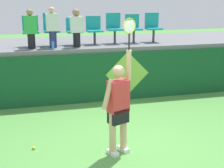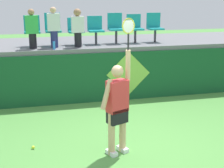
# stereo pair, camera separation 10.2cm
# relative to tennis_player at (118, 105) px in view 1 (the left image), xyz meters

# --- Properties ---
(ground_plane) EXTENTS (40.00, 40.00, 0.00)m
(ground_plane) POSITION_rel_tennis_player_xyz_m (0.36, 0.10, -0.96)
(ground_plane) COLOR #519342
(court_back_wall) EXTENTS (13.68, 0.20, 1.39)m
(court_back_wall) POSITION_rel_tennis_player_xyz_m (0.36, 3.18, -0.27)
(court_back_wall) COLOR #144C28
(court_back_wall) RESTS_ON ground_plane
(spectator_platform) EXTENTS (13.68, 2.81, 0.12)m
(spectator_platform) POSITION_rel_tennis_player_xyz_m (0.36, 4.53, 0.49)
(spectator_platform) COLOR slate
(spectator_platform) RESTS_ON court_back_wall
(tennis_player) EXTENTS (0.71, 0.38, 2.54)m
(tennis_player) POSITION_rel_tennis_player_xyz_m (0.00, 0.00, 0.00)
(tennis_player) COLOR white
(tennis_player) RESTS_ON ground_plane
(tennis_ball) EXTENTS (0.07, 0.07, 0.07)m
(tennis_ball) POSITION_rel_tennis_player_xyz_m (-1.57, 0.54, -0.93)
(tennis_ball) COLOR #D1E533
(tennis_ball) RESTS_ON ground_plane
(water_bottle) EXTENTS (0.07, 0.07, 0.21)m
(water_bottle) POSITION_rel_tennis_player_xyz_m (-0.91, 3.28, 0.65)
(water_bottle) COLOR #338CE5
(water_bottle) RESTS_ON spectator_platform
(stadium_chair_0) EXTENTS (0.44, 0.42, 0.85)m
(stadium_chair_0) POSITION_rel_tennis_player_xyz_m (-1.45, 3.99, 1.02)
(stadium_chair_0) COLOR #38383D
(stadium_chair_0) RESTS_ON spectator_platform
(stadium_chair_1) EXTENTS (0.44, 0.42, 0.92)m
(stadium_chair_1) POSITION_rel_tennis_player_xyz_m (-0.87, 4.00, 1.05)
(stadium_chair_1) COLOR #38383D
(stadium_chair_1) RESTS_ON spectator_platform
(stadium_chair_2) EXTENTS (0.44, 0.42, 0.77)m
(stadium_chair_2) POSITION_rel_tennis_player_xyz_m (-0.23, 3.99, 0.99)
(stadium_chair_2) COLOR #38383D
(stadium_chair_2) RESTS_ON spectator_platform
(stadium_chair_3) EXTENTS (0.44, 0.42, 0.81)m
(stadium_chair_3) POSITION_rel_tennis_player_xyz_m (0.36, 3.99, 1.00)
(stadium_chair_3) COLOR #38383D
(stadium_chair_3) RESTS_ON spectator_platform
(stadium_chair_4) EXTENTS (0.44, 0.42, 0.89)m
(stadium_chair_4) POSITION_rel_tennis_player_xyz_m (0.97, 3.99, 1.04)
(stadium_chair_4) COLOR #38383D
(stadium_chair_4) RESTS_ON spectator_platform
(stadium_chair_5) EXTENTS (0.44, 0.42, 0.85)m
(stadium_chair_5) POSITION_rel_tennis_player_xyz_m (1.56, 3.99, 1.03)
(stadium_chair_5) COLOR #38383D
(stadium_chair_5) RESTS_ON spectator_platform
(stadium_chair_6) EXTENTS (0.44, 0.42, 0.88)m
(stadium_chair_6) POSITION_rel_tennis_player_xyz_m (2.20, 3.99, 1.03)
(stadium_chair_6) COLOR #38383D
(stadium_chair_6) RESTS_ON spectator_platform
(spectator_0) EXTENTS (0.34, 0.20, 1.06)m
(spectator_0) POSITION_rel_tennis_player_xyz_m (-1.45, 3.56, 1.09)
(spectator_0) COLOR black
(spectator_0) RESTS_ON spectator_platform
(spectator_1) EXTENTS (0.34, 0.20, 1.10)m
(spectator_1) POSITION_rel_tennis_player_xyz_m (-0.87, 3.59, 1.11)
(spectator_1) COLOR navy
(spectator_1) RESTS_ON spectator_platform
(spectator_2) EXTENTS (0.34, 0.21, 1.05)m
(spectator_2) POSITION_rel_tennis_player_xyz_m (-0.23, 3.54, 1.10)
(spectator_2) COLOR black
(spectator_2) RESTS_ON spectator_platform
(wall_signage_mount) EXTENTS (1.27, 0.01, 1.40)m
(wall_signage_mount) POSITION_rel_tennis_player_xyz_m (1.11, 3.07, -0.96)
(wall_signage_mount) COLOR #144C28
(wall_signage_mount) RESTS_ON ground_plane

